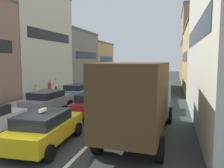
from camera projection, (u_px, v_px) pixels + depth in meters
ground_plane at (26, 160)px, 8.33m from camera, size 140.00×140.00×0.00m
sidewalk_left at (79, 88)px, 29.27m from camera, size 2.60×64.00×0.14m
lane_stripe_left at (116, 90)px, 27.95m from camera, size 0.16×60.00×0.01m
lane_stripe_right at (143, 91)px, 27.05m from camera, size 0.16×60.00×0.01m
building_row_left at (45, 52)px, 30.85m from camera, size 7.20×43.90×11.99m
building_row_right at (214, 48)px, 27.53m from camera, size 7.20×43.90×12.52m
removalist_box_truck at (140, 97)px, 10.52m from camera, size 2.95×7.79×3.58m
taxi_centre_lane_front at (45, 128)px, 9.64m from camera, size 2.26×4.40×1.66m
sedan_centre_lane_second at (93, 103)px, 15.12m from camera, size 2.11×4.32×1.49m
wagon_left_lane_second at (48, 100)px, 16.15m from camera, size 2.26×4.40×1.49m
hatchback_centre_lane_third at (113, 93)px, 19.98m from camera, size 2.28×4.40×1.49m
sedan_left_lane_third at (78, 91)px, 20.79m from camera, size 2.25×4.39×1.49m
sedan_right_lane_behind_truck at (151, 97)px, 17.43m from camera, size 2.16×4.35×1.49m
bus_mid_queue_primary at (157, 75)px, 28.51m from camera, size 3.05×10.57×2.90m
pedestrian_near_kerb at (36, 92)px, 19.14m from camera, size 0.34×0.54×1.66m
pedestrian_mid_sidewalk at (50, 88)px, 22.28m from camera, size 0.34×0.53×1.66m
pedestrian_far_sidewalk at (56, 85)px, 24.88m from camera, size 0.39×0.43×1.66m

